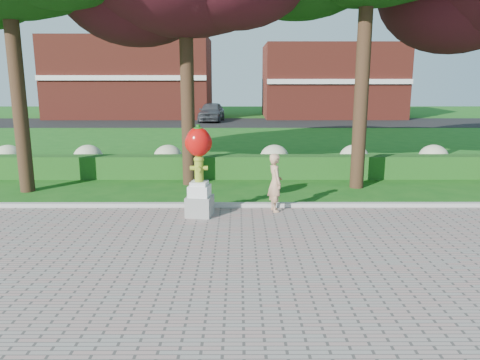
{
  "coord_description": "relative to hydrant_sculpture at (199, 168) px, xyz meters",
  "views": [
    {
      "loc": [
        -0.35,
        -9.35,
        3.49
      ],
      "look_at": [
        -0.32,
        1.0,
        1.23
      ],
      "focal_mm": 35.0,
      "sensor_mm": 36.0,
      "label": 1
    }
  ],
  "objects": [
    {
      "name": "ground",
      "position": [
        1.34,
        -2.18,
        -1.27
      ],
      "size": [
        100.0,
        100.0,
        0.0
      ],
      "primitive_type": "plane",
      "color": "#165515",
      "rests_on": "ground"
    },
    {
      "name": "walkway",
      "position": [
        1.34,
        -6.18,
        -1.25
      ],
      "size": [
        40.0,
        14.0,
        0.04
      ],
      "primitive_type": "cube",
      "color": "gray",
      "rests_on": "ground"
    },
    {
      "name": "curb",
      "position": [
        1.34,
        0.82,
        -1.2
      ],
      "size": [
        40.0,
        0.18,
        0.15
      ],
      "primitive_type": "cube",
      "color": "#ADADA5",
      "rests_on": "ground"
    },
    {
      "name": "lawn_hedge",
      "position": [
        1.34,
        4.82,
        -0.87
      ],
      "size": [
        24.0,
        0.7,
        0.8
      ],
      "primitive_type": "cube",
      "color": "#1D4213",
      "rests_on": "ground"
    },
    {
      "name": "hydrangea_row",
      "position": [
        1.91,
        5.82,
        -0.72
      ],
      "size": [
        20.1,
        1.1,
        0.99
      ],
      "color": "beige",
      "rests_on": "ground"
    },
    {
      "name": "street",
      "position": [
        1.34,
        25.82,
        -1.26
      ],
      "size": [
        50.0,
        8.0,
        0.02
      ],
      "primitive_type": "cube",
      "color": "black",
      "rests_on": "ground"
    },
    {
      "name": "building_left",
      "position": [
        -8.66,
        31.82,
        2.23
      ],
      "size": [
        14.0,
        8.0,
        7.0
      ],
      "primitive_type": "cube",
      "color": "maroon",
      "rests_on": "ground"
    },
    {
      "name": "building_right",
      "position": [
        9.34,
        31.82,
        1.93
      ],
      "size": [
        12.0,
        8.0,
        6.4
      ],
      "primitive_type": "cube",
      "color": "maroon",
      "rests_on": "ground"
    },
    {
      "name": "hydrant_sculpture",
      "position": [
        0.0,
        0.0,
        0.0
      ],
      "size": [
        0.73,
        0.73,
        2.33
      ],
      "rotation": [
        0.0,
        0.0,
        -0.17
      ],
      "color": "gray",
      "rests_on": "walkway"
    },
    {
      "name": "woman",
      "position": [
        1.95,
        0.42,
        -0.46
      ],
      "size": [
        0.49,
        0.63,
        1.54
      ],
      "primitive_type": "imported",
      "rotation": [
        0.0,
        0.0,
        1.81
      ],
      "color": "tan",
      "rests_on": "walkway"
    },
    {
      "name": "parked_car",
      "position": [
        -1.24,
        27.03,
        -0.48
      ],
      "size": [
        2.16,
        4.67,
        1.55
      ],
      "primitive_type": "imported",
      "rotation": [
        0.0,
        0.0,
        -0.07
      ],
      "color": "#414449",
      "rests_on": "street"
    }
  ]
}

